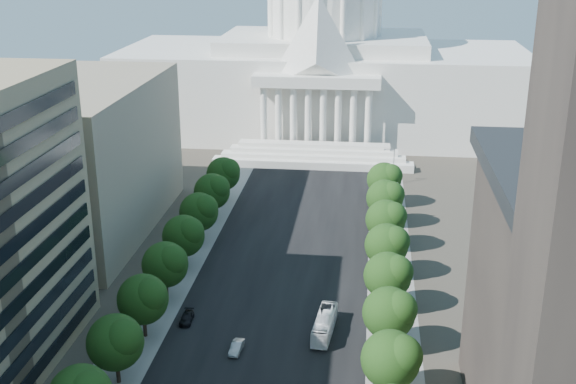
% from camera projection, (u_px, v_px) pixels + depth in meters
% --- Properties ---
extents(road_asphalt, '(30.00, 260.00, 0.01)m').
position_uv_depth(road_asphalt, '(287.00, 258.00, 134.48)').
color(road_asphalt, black).
rests_on(road_asphalt, ground).
extents(sidewalk_left, '(8.00, 260.00, 0.02)m').
position_uv_depth(sidewalk_left, '(188.00, 253.00, 136.52)').
color(sidewalk_left, gray).
rests_on(sidewalk_left, ground).
extents(sidewalk_right, '(8.00, 260.00, 0.02)m').
position_uv_depth(sidewalk_right, '(390.00, 263.00, 132.45)').
color(sidewalk_right, gray).
rests_on(sidewalk_right, ground).
extents(capitol, '(120.00, 56.00, 73.00)m').
position_uv_depth(capitol, '(323.00, 65.00, 216.62)').
color(capitol, white).
rests_on(capitol, ground).
extents(office_block_left_far, '(38.00, 52.00, 30.00)m').
position_uv_depth(office_block_left_far, '(55.00, 157.00, 143.97)').
color(office_block_left_far, gray).
rests_on(office_block_left_far, ground).
extents(tree_l_d, '(7.79, 7.60, 9.97)m').
position_uv_depth(tree_l_d, '(117.00, 341.00, 94.72)').
color(tree_l_d, '#33261C').
rests_on(tree_l_d, ground).
extents(tree_l_e, '(7.79, 7.60, 9.97)m').
position_uv_depth(tree_l_e, '(145.00, 298.00, 105.95)').
color(tree_l_e, '#33261C').
rests_on(tree_l_e, ground).
extents(tree_l_f, '(7.79, 7.60, 9.97)m').
position_uv_depth(tree_l_f, '(167.00, 264.00, 117.18)').
color(tree_l_f, '#33261C').
rests_on(tree_l_f, ground).
extents(tree_l_g, '(7.79, 7.60, 9.97)m').
position_uv_depth(tree_l_g, '(185.00, 235.00, 128.42)').
color(tree_l_g, '#33261C').
rests_on(tree_l_g, ground).
extents(tree_l_h, '(7.79, 7.60, 9.97)m').
position_uv_depth(tree_l_h, '(200.00, 211.00, 139.65)').
color(tree_l_h, '#33261C').
rests_on(tree_l_h, ground).
extents(tree_l_i, '(7.79, 7.60, 9.97)m').
position_uv_depth(tree_l_i, '(213.00, 190.00, 150.89)').
color(tree_l_i, '#33261C').
rests_on(tree_l_i, ground).
extents(tree_l_j, '(7.79, 7.60, 9.97)m').
position_uv_depth(tree_l_j, '(225.00, 173.00, 162.12)').
color(tree_l_j, '#33261C').
rests_on(tree_l_j, ground).
extents(tree_r_d, '(7.79, 7.60, 9.97)m').
position_uv_depth(tree_r_d, '(393.00, 358.00, 90.86)').
color(tree_r_d, '#33261C').
rests_on(tree_r_d, ground).
extents(tree_r_e, '(7.79, 7.60, 9.97)m').
position_uv_depth(tree_r_e, '(391.00, 312.00, 102.09)').
color(tree_r_e, '#33261C').
rests_on(tree_r_e, ground).
extents(tree_r_f, '(7.79, 7.60, 9.97)m').
position_uv_depth(tree_r_f, '(390.00, 275.00, 113.33)').
color(tree_r_f, '#33261C').
rests_on(tree_r_f, ground).
extents(tree_r_g, '(7.79, 7.60, 9.97)m').
position_uv_depth(tree_r_g, '(388.00, 244.00, 124.56)').
color(tree_r_g, '#33261C').
rests_on(tree_r_g, ground).
extents(tree_r_h, '(7.79, 7.60, 9.97)m').
position_uv_depth(tree_r_h, '(387.00, 219.00, 135.79)').
color(tree_r_h, '#33261C').
rests_on(tree_r_h, ground).
extents(tree_r_i, '(7.79, 7.60, 9.97)m').
position_uv_depth(tree_r_i, '(386.00, 197.00, 147.03)').
color(tree_r_i, '#33261C').
rests_on(tree_r_i, ground).
extents(tree_r_j, '(7.79, 7.60, 9.97)m').
position_uv_depth(tree_r_j, '(386.00, 179.00, 158.26)').
color(tree_r_j, '#33261C').
rests_on(tree_r_j, ground).
extents(streetlight_c, '(2.61, 0.44, 9.00)m').
position_uv_depth(streetlight_c, '(402.00, 316.00, 102.32)').
color(streetlight_c, gray).
rests_on(streetlight_c, ground).
extents(streetlight_d, '(2.61, 0.44, 9.00)m').
position_uv_depth(streetlight_d, '(397.00, 245.00, 125.72)').
color(streetlight_d, gray).
rests_on(streetlight_d, ground).
extents(streetlight_e, '(2.61, 0.44, 9.00)m').
position_uv_depth(streetlight_e, '(394.00, 197.00, 149.12)').
color(streetlight_e, gray).
rests_on(streetlight_e, ground).
extents(streetlight_f, '(2.61, 0.44, 9.00)m').
position_uv_depth(streetlight_f, '(391.00, 161.00, 172.53)').
color(streetlight_f, gray).
rests_on(streetlight_f, ground).
extents(car_silver, '(1.81, 4.32, 1.39)m').
position_uv_depth(car_silver, '(237.00, 347.00, 103.98)').
color(car_silver, '#A9ACB1').
rests_on(car_silver, ground).
extents(car_dark_b, '(2.00, 4.49, 1.28)m').
position_uv_depth(car_dark_b, '(187.00, 318.00, 112.08)').
color(car_dark_b, black).
rests_on(car_dark_b, ground).
extents(city_bus, '(3.50, 10.94, 2.99)m').
position_uv_depth(city_bus, '(324.00, 325.00, 108.53)').
color(city_bus, white).
rests_on(city_bus, ground).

